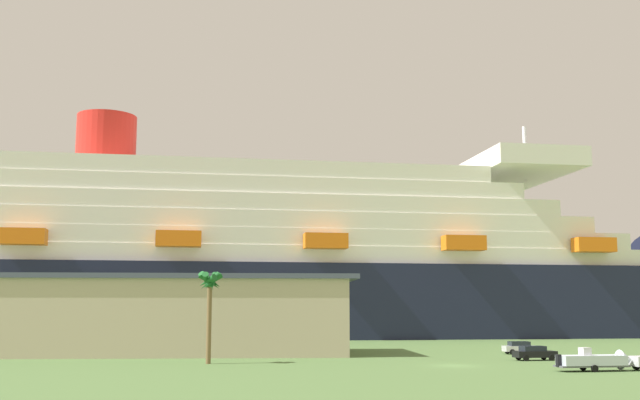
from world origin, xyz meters
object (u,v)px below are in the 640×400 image
cruise_ship (253,267)px  parked_car_black_coupe (534,353)px  small_boat_on_trailer (599,360)px  parked_car_silver_sedan (520,347)px  palm_tree (210,288)px

cruise_ship → parked_car_black_coupe: size_ratio=48.56×
small_boat_on_trailer → parked_car_black_coupe: (0.49, 14.92, -0.13)m
parked_car_silver_sedan → parked_car_black_coupe: 12.19m
cruise_ship → small_boat_on_trailer: bearing=-73.5°
cruise_ship → parked_car_silver_sedan: cruise_ship is taller
small_boat_on_trailer → parked_car_black_coupe: small_boat_on_trailer is taller
small_boat_on_trailer → parked_car_silver_sedan: bearing=81.6°
cruise_ship → parked_car_silver_sedan: 69.69m
cruise_ship → parked_car_silver_sedan: bearing=-63.9°
palm_tree → parked_car_silver_sedan: 41.62m
small_boat_on_trailer → parked_car_silver_sedan: size_ratio=1.88×
palm_tree → parked_car_black_coupe: size_ratio=2.05×
parked_car_silver_sedan → palm_tree: bearing=-163.6°
cruise_ship → small_boat_on_trailer: size_ratio=26.81×
parked_car_silver_sedan → parked_car_black_coupe: same height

